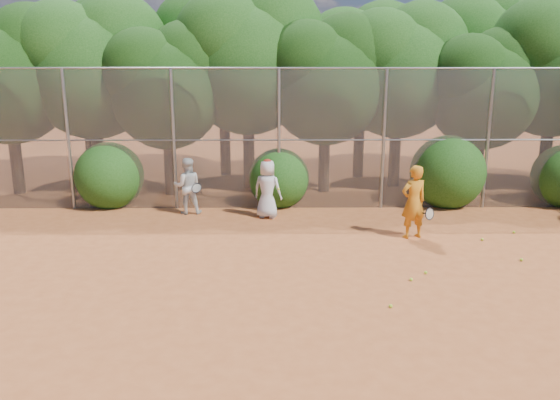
{
  "coord_description": "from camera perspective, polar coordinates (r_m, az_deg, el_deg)",
  "views": [
    {
      "loc": [
        -1.11,
        -9.52,
        4.08
      ],
      "look_at": [
        -1.0,
        2.5,
        1.1
      ],
      "focal_mm": 35.0,
      "sensor_mm": 36.0,
      "label": 1
    }
  ],
  "objects": [
    {
      "name": "player_yellow",
      "position": [
        13.45,
        13.79,
        -0.2
      ],
      "size": [
        0.87,
        0.61,
        1.78
      ],
      "rotation": [
        0.0,
        0.0,
        3.46
      ],
      "color": "orange",
      "rests_on": "ground"
    },
    {
      "name": "fence_back",
      "position": [
        15.69,
        3.13,
        6.47
      ],
      "size": [
        20.05,
        0.09,
        4.03
      ],
      "color": "gray",
      "rests_on": "ground"
    },
    {
      "name": "ball_4",
      "position": [
        11.0,
        13.54,
        -8.07
      ],
      "size": [
        0.07,
        0.07,
        0.07
      ],
      "primitive_type": "sphere",
      "color": "#AED627",
      "rests_on": "ground"
    },
    {
      "name": "tree_2",
      "position": [
        17.68,
        -11.66,
        12.03
      ],
      "size": [
        3.99,
        3.47,
        5.47
      ],
      "color": "black",
      "rests_on": "ground"
    },
    {
      "name": "ball_3",
      "position": [
        12.82,
        23.91,
        -5.72
      ],
      "size": [
        0.07,
        0.07,
        0.07
      ],
      "primitive_type": "sphere",
      "color": "#AED627",
      "rests_on": "ground"
    },
    {
      "name": "tree_4",
      "position": [
        17.84,
        4.95,
        12.83
      ],
      "size": [
        4.19,
        3.64,
        5.73
      ],
      "color": "black",
      "rests_on": "ground"
    },
    {
      "name": "tree_5",
      "position": [
        19.02,
        12.48,
        13.5
      ],
      "size": [
        4.51,
        3.92,
        6.17
      ],
      "color": "black",
      "rests_on": "ground"
    },
    {
      "name": "tree_11",
      "position": [
        20.41,
        8.67,
        14.0
      ],
      "size": [
        4.64,
        4.03,
        6.35
      ],
      "color": "black",
      "rests_on": "ground"
    },
    {
      "name": "tree_7",
      "position": [
        20.35,
        27.02,
        13.01
      ],
      "size": [
        4.77,
        4.14,
        6.53
      ],
      "color": "black",
      "rests_on": "ground"
    },
    {
      "name": "player_teen",
      "position": [
        14.84,
        -1.32,
        1.19
      ],
      "size": [
        0.91,
        0.75,
        1.63
      ],
      "rotation": [
        0.0,
        0.0,
        2.8
      ],
      "color": "silver",
      "rests_on": "ground"
    },
    {
      "name": "tree_3",
      "position": [
        18.39,
        -3.21,
        14.88
      ],
      "size": [
        4.89,
        4.26,
        6.7
      ],
      "color": "black",
      "rests_on": "ground"
    },
    {
      "name": "player_white",
      "position": [
        15.48,
        -9.65,
        1.45
      ],
      "size": [
        0.89,
        0.79,
        1.59
      ],
      "rotation": [
        0.0,
        0.0,
        3.27
      ],
      "color": "silver",
      "rests_on": "ground"
    },
    {
      "name": "ground",
      "position": [
        10.42,
        5.71,
        -9.2
      ],
      "size": [
        80.0,
        80.0,
        0.0
      ],
      "primitive_type": "plane",
      "color": "#A65125",
      "rests_on": "ground"
    },
    {
      "name": "tree_10",
      "position": [
        20.66,
        -5.79,
        15.36
      ],
      "size": [
        5.15,
        4.48,
        7.06
      ],
      "color": "black",
      "rests_on": "ground"
    },
    {
      "name": "bush_2",
      "position": [
        16.89,
        17.12,
        3.13
      ],
      "size": [
        2.2,
        2.2,
        2.2
      ],
      "primitive_type": "sphere",
      "color": "#184310",
      "rests_on": "ground"
    },
    {
      "name": "tree_1",
      "position": [
        18.98,
        -18.95,
        13.44
      ],
      "size": [
        4.64,
        4.03,
        6.35
      ],
      "color": "black",
      "rests_on": "ground"
    },
    {
      "name": "ball_2",
      "position": [
        9.78,
        11.48,
        -10.8
      ],
      "size": [
        0.07,
        0.07,
        0.07
      ],
      "primitive_type": "sphere",
      "color": "#AED627",
      "rests_on": "ground"
    },
    {
      "name": "tree_6",
      "position": [
        18.79,
        20.65,
        11.18
      ],
      "size": [
        3.86,
        3.36,
        5.29
      ],
      "color": "black",
      "rests_on": "ground"
    },
    {
      "name": "ball_1",
      "position": [
        13.92,
        20.38,
        -3.88
      ],
      "size": [
        0.07,
        0.07,
        0.07
      ],
      "primitive_type": "sphere",
      "color": "#AED627",
      "rests_on": "ground"
    },
    {
      "name": "ball_0",
      "position": [
        11.42,
        14.98,
        -7.33
      ],
      "size": [
        0.07,
        0.07,
        0.07
      ],
      "primitive_type": "sphere",
      "color": "#AED627",
      "rests_on": "ground"
    },
    {
      "name": "bush_0",
      "position": [
        16.85,
        -17.41,
        2.74
      ],
      "size": [
        2.0,
        2.0,
        2.0
      ],
      "primitive_type": "sphere",
      "color": "#184310",
      "rests_on": "ground"
    },
    {
      "name": "tree_12",
      "position": [
        22.14,
        20.41,
        14.19
      ],
      "size": [
        5.02,
        4.37,
        6.88
      ],
      "color": "black",
      "rests_on": "ground"
    },
    {
      "name": "bush_1",
      "position": [
        16.14,
        -0.12,
        2.55
      ],
      "size": [
        1.8,
        1.8,
        1.8
      ],
      "primitive_type": "sphere",
      "color": "#184310",
      "rests_on": "ground"
    },
    {
      "name": "ball_5",
      "position": [
        14.81,
        23.24,
        -3.1
      ],
      "size": [
        0.07,
        0.07,
        0.07
      ],
      "primitive_type": "sphere",
      "color": "#AED627",
      "rests_on": "ground"
    },
    {
      "name": "tree_0",
      "position": [
        19.44,
        -26.54,
        12.06
      ],
      "size": [
        4.38,
        3.81,
        6.0
      ],
      "color": "black",
      "rests_on": "ground"
    },
    {
      "name": "tree_9",
      "position": [
        21.48,
        -19.64,
        13.82
      ],
      "size": [
        4.83,
        4.2,
        6.62
      ],
      "color": "black",
      "rests_on": "ground"
    }
  ]
}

